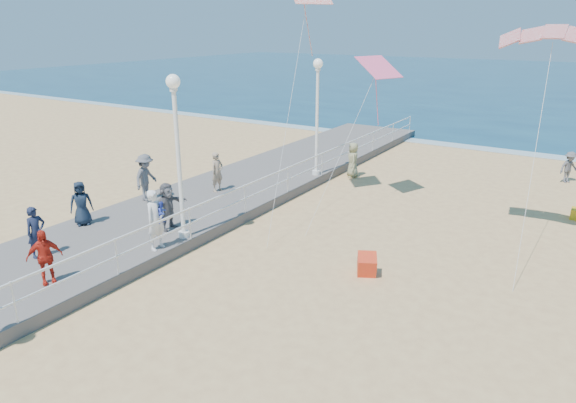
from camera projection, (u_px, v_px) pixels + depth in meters
The scene contains 20 objects.
ground at pixel (325, 289), 14.57m from camera, with size 160.00×160.00×0.00m, color tan.
ocean at pixel (563, 83), 66.52m from camera, with size 160.00×90.00×0.05m, color navy.
surf_line at pixel (486, 149), 30.95m from camera, with size 160.00×1.20×0.04m, color silver.
boardwalk at pixel (140, 230), 18.29m from camera, with size 5.00×44.00×0.40m, color slate.
railing at pixel (189, 215), 16.71m from camera, with size 0.05×42.00×0.55m.
lamp_post_mid at pixel (177, 141), 16.08m from camera, with size 0.44×0.44×5.32m.
lamp_post_far at pixel (317, 105), 23.27m from camera, with size 0.44×0.44×5.32m.
woman_holding_toddler at pixel (156, 220), 15.95m from camera, with size 0.71×0.46×1.94m, color silver.
toddler_held at pixel (162, 212), 15.92m from camera, with size 0.35×0.27×0.71m, color #3144B8.
spectator_0 at pixel (36, 232), 15.45m from camera, with size 0.58×0.38×1.60m, color #192038.
spectator_2 at pixel (146, 177), 20.49m from camera, with size 1.22×0.70×1.89m, color #58595E.
spectator_3 at pixel (45, 257), 13.84m from camera, with size 0.92×0.38×1.56m, color red.
spectator_4 at pixel (81, 203), 17.98m from camera, with size 0.77×0.50×1.58m, color #172333.
spectator_5 at pixel (168, 206), 17.59m from camera, with size 1.54×0.49×1.66m, color #5F5D63.
spectator_6 at pixel (217, 172), 21.64m from camera, with size 0.61×0.40×1.68m, color gray.
beach_walker_a at pixel (569, 167), 24.25m from camera, with size 0.97×0.56×1.50m, color #56555A.
beach_walker_c at pixel (353, 160), 25.10m from camera, with size 0.84×0.55×1.73m, color gray.
box_kite at pixel (367, 266), 15.29m from camera, with size 0.55×0.55×0.60m, color red.
kite_parafoil at pixel (555, 32), 15.10m from camera, with size 3.14×0.90×0.30m, color red, non-canonical shape.
kite_diamond_pink at pixel (379, 67), 19.88m from camera, with size 1.47×1.47×0.02m, color #FF5D8D.
Camera 1 is at (6.04, -11.52, 7.11)m, focal length 32.00 mm.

